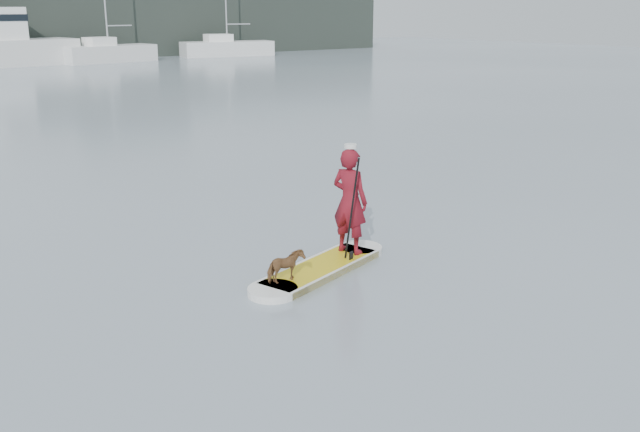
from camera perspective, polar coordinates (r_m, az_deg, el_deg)
ground at (r=15.84m, az=-1.41°, el=0.42°), size 140.00×140.00×0.00m
paddleboard at (r=12.18m, az=0.00°, el=-4.25°), size 3.19×1.53×0.12m
paddler at (r=12.56m, az=2.40°, el=1.20°), size 0.64×0.80×1.89m
white_cap at (r=12.34m, az=2.46°, el=5.61°), size 0.22×0.22×0.07m
dog at (r=11.39m, az=-2.77°, el=-4.05°), size 0.61×0.28×0.52m
paddle at (r=12.25m, az=2.54°, el=-0.50°), size 0.12×0.30×2.00m
sailboat_e at (r=62.45m, az=-16.59°, el=12.44°), size 8.07×3.79×11.24m
sailboat_f at (r=68.09m, az=-7.48°, el=13.27°), size 8.72×3.96×12.60m
shore_building_east at (r=71.64m, az=-15.22°, el=15.53°), size 10.00×4.00×8.00m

